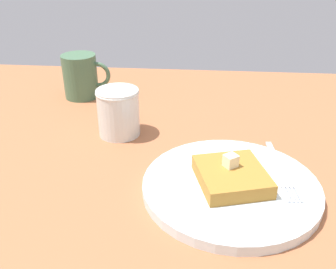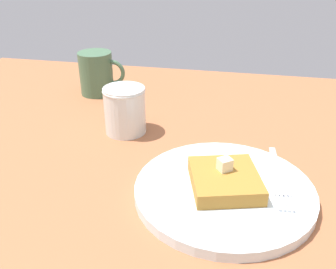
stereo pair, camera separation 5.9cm
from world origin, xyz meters
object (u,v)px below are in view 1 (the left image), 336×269
Objects in this scene: plate at (231,186)px; coffee_mug at (81,76)px; fork at (282,173)px; syrup_jar at (119,114)px.

coffee_mug reaches higher than plate.
syrup_jar is (-27.01, 13.30, 2.25)cm from fork.
coffee_mug is at bearing 124.86° from syrup_jar.
coffee_mug is at bearing 133.22° from plate.
fork is 30.19cm from syrup_jar.
syrup_jar is 0.81× the size of coffee_mug.
coffee_mug is (-39.03, 30.56, 3.16)cm from fork.
plate is 8.18cm from fork.
coffee_mug is at bearing 141.94° from fork.
plate is at bearing -46.78° from coffee_mug.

